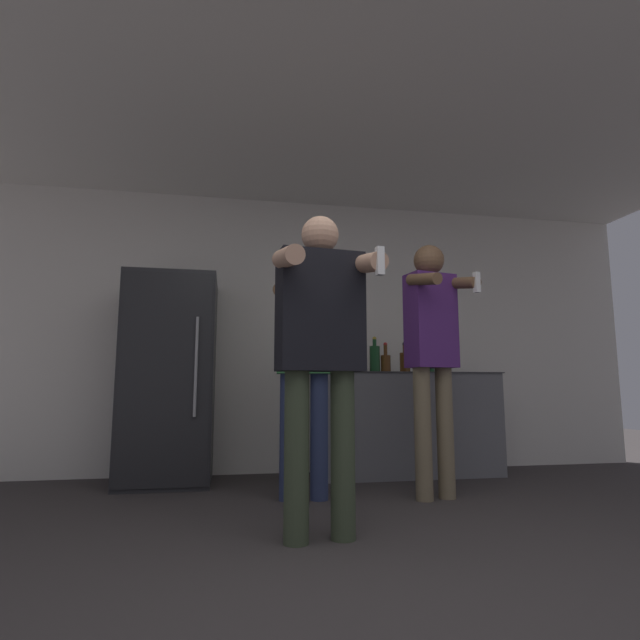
# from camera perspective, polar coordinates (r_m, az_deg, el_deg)

# --- Properties ---
(ground_plane) EXTENTS (14.00, 14.00, 0.00)m
(ground_plane) POSITION_cam_1_polar(r_m,az_deg,el_deg) (1.86, 9.70, -31.47)
(ground_plane) COLOR #383333
(wall_back) EXTENTS (7.00, 0.06, 2.55)m
(wall_back) POSITION_cam_1_polar(r_m,az_deg,el_deg) (4.71, -3.54, -1.49)
(wall_back) COLOR silver
(wall_back) RESTS_ON ground_plane
(ceiling_slab) EXTENTS (7.00, 3.53, 0.05)m
(ceiling_slab) POSITION_cam_1_polar(r_m,az_deg,el_deg) (3.65, -0.16, 22.09)
(ceiling_slab) COLOR silver
(ceiling_slab) RESTS_ON wall_back
(refrigerator) EXTENTS (0.71, 0.75, 1.67)m
(refrigerator) POSITION_cam_1_polar(r_m,az_deg,el_deg) (4.28, -16.78, -6.40)
(refrigerator) COLOR #262628
(refrigerator) RESTS_ON ground_plane
(counter) EXTENTS (1.64, 0.61, 0.90)m
(counter) POSITION_cam_1_polar(r_m,az_deg,el_deg) (4.61, 9.67, -11.53)
(counter) COLOR slate
(counter) RESTS_ON ground_plane
(bottle_dark_rum) EXTENTS (0.09, 0.09, 0.28)m
(bottle_dark_rum) POSITION_cam_1_polar(r_m,az_deg,el_deg) (4.55, 9.68, -4.66)
(bottle_dark_rum) COLOR #563314
(bottle_dark_rum) RESTS_ON counter
(bottle_clear_vodka) EXTENTS (0.06, 0.06, 0.29)m
(bottle_clear_vodka) POSITION_cam_1_polar(r_m,az_deg,el_deg) (4.64, 12.52, -4.54)
(bottle_clear_vodka) COLOR #194723
(bottle_clear_vodka) RESTS_ON counter
(bottle_green_wine) EXTENTS (0.06, 0.06, 0.27)m
(bottle_green_wine) POSITION_cam_1_polar(r_m,az_deg,el_deg) (4.41, 3.79, -4.64)
(bottle_green_wine) COLOR black
(bottle_green_wine) RESTS_ON counter
(bottle_brown_liquor) EXTENTS (0.09, 0.09, 0.32)m
(bottle_brown_liquor) POSITION_cam_1_polar(r_m,az_deg,el_deg) (4.46, 6.27, -4.35)
(bottle_brown_liquor) COLOR #194723
(bottle_brown_liquor) RESTS_ON counter
(bottle_red_label) EXTENTS (0.09, 0.09, 0.27)m
(bottle_red_label) POSITION_cam_1_polar(r_m,az_deg,el_deg) (4.49, 7.51, -4.79)
(bottle_red_label) COLOR #563314
(bottle_red_label) RESTS_ON counter
(person_woman_foreground) EXTENTS (0.55, 0.47, 1.67)m
(person_woman_foreground) POSITION_cam_1_polar(r_m,az_deg,el_deg) (2.59, 0.07, -2.26)
(person_woman_foreground) COLOR #38422D
(person_woman_foreground) RESTS_ON ground_plane
(person_man_side) EXTENTS (0.46, 0.49, 1.79)m
(person_man_side) POSITION_cam_1_polar(r_m,az_deg,el_deg) (3.64, 12.69, -2.58)
(person_man_side) COLOR #75664C
(person_man_side) RESTS_ON ground_plane
(person_spectator_back) EXTENTS (0.49, 0.54, 1.72)m
(person_spectator_back) POSITION_cam_1_polar(r_m,az_deg,el_deg) (3.52, -1.80, -3.35)
(person_spectator_back) COLOR navy
(person_spectator_back) RESTS_ON ground_plane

